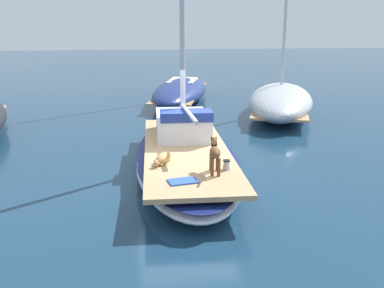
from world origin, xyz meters
name	(u,v)px	position (x,y,z in m)	size (l,w,h in m)	color
ground_plane	(186,172)	(0.00, 0.00, 0.00)	(120.00, 120.00, 0.00)	navy
sailboat_main	(186,159)	(0.00, 0.00, 0.34)	(2.96, 7.38, 0.66)	white
mast_main	(183,3)	(0.06, 0.76, 4.15)	(0.14, 2.27, 7.74)	silver
cabin_house	(183,124)	(0.08, 1.11, 1.01)	(1.54, 2.30, 0.84)	silver
dog_tan	(163,158)	(-0.69, -1.20, 0.77)	(0.53, 0.88, 0.22)	tan
dog_brown	(215,153)	(0.31, -2.01, 1.08)	(0.29, 0.94, 0.70)	brown
deck_winch	(227,165)	(0.60, -1.86, 0.76)	(0.16, 0.16, 0.21)	#B7B7BC
coiled_rope	(165,159)	(-0.63, -0.96, 0.68)	(0.32, 0.32, 0.04)	beige
deck_towel	(183,181)	(-0.42, -2.46, 0.68)	(0.56, 0.36, 0.03)	blue
moored_boat_far_astern	(181,90)	(1.28, 10.48, 0.56)	(4.48, 8.29, 8.38)	navy
moored_boat_starboard_side	(281,100)	(4.96, 6.59, 0.62)	(5.03, 7.72, 6.65)	#B2B7C1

